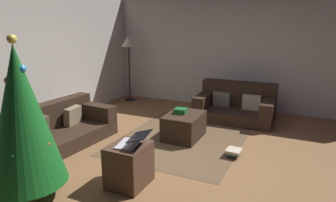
% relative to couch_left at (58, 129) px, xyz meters
% --- Properties ---
extents(ground_plane, '(6.40, 6.40, 0.00)m').
position_rel_couch_left_xyz_m(ground_plane, '(0.30, -2.24, -0.26)').
color(ground_plane, brown).
extents(rear_partition, '(6.40, 0.12, 2.60)m').
position_rel_couch_left_xyz_m(rear_partition, '(0.30, 0.90, 1.04)').
color(rear_partition, beige).
rests_on(rear_partition, ground_plane).
extents(corner_partition, '(0.12, 6.40, 2.60)m').
position_rel_couch_left_xyz_m(corner_partition, '(3.44, -2.24, 1.04)').
color(corner_partition, beige).
rests_on(corner_partition, ground_plane).
extents(couch_left, '(1.83, 1.00, 0.66)m').
position_rel_couch_left_xyz_m(couch_left, '(0.00, 0.00, 0.00)').
color(couch_left, '#332319').
rests_on(couch_left, ground_plane).
extents(couch_right, '(0.93, 1.55, 0.74)m').
position_rel_couch_left_xyz_m(couch_right, '(2.55, -2.34, 0.02)').
color(couch_right, '#332319').
rests_on(couch_right, ground_plane).
extents(ottoman, '(0.77, 0.57, 0.43)m').
position_rel_couch_left_xyz_m(ottoman, '(1.12, -1.77, -0.04)').
color(ottoman, '#332319').
rests_on(ottoman, ground_plane).
extents(gift_box, '(0.21, 0.22, 0.08)m').
position_rel_couch_left_xyz_m(gift_box, '(1.15, -1.70, 0.21)').
color(gift_box, '#19662D').
rests_on(gift_box, ottoman).
extents(tv_remote, '(0.08, 0.17, 0.02)m').
position_rel_couch_left_xyz_m(tv_remote, '(1.17, -1.66, 0.18)').
color(tv_remote, black).
rests_on(tv_remote, ottoman).
extents(christmas_tree, '(0.86, 0.86, 1.86)m').
position_rel_couch_left_xyz_m(christmas_tree, '(-1.36, -0.88, 0.73)').
color(christmas_tree, brown).
rests_on(christmas_tree, ground_plane).
extents(side_table, '(0.52, 0.44, 0.53)m').
position_rel_couch_left_xyz_m(side_table, '(-0.62, -1.74, 0.00)').
color(side_table, '#4C3323').
rests_on(side_table, ground_plane).
extents(laptop, '(0.42, 0.43, 0.17)m').
position_rel_couch_left_xyz_m(laptop, '(-0.61, -1.80, 0.32)').
color(laptop, silver).
rests_on(laptop, side_table).
extents(book_stack, '(0.26, 0.24, 0.12)m').
position_rel_couch_left_xyz_m(book_stack, '(0.74, -2.73, -0.19)').
color(book_stack, '#2D5193').
rests_on(book_stack, ground_plane).
extents(corner_lamp, '(0.36, 0.36, 1.60)m').
position_rel_couch_left_xyz_m(corner_lamp, '(2.95, 0.45, 1.10)').
color(corner_lamp, black).
rests_on(corner_lamp, ground_plane).
extents(area_rug, '(2.60, 2.00, 0.01)m').
position_rel_couch_left_xyz_m(area_rug, '(1.12, -1.77, -0.26)').
color(area_rug, brown).
rests_on(area_rug, ground_plane).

